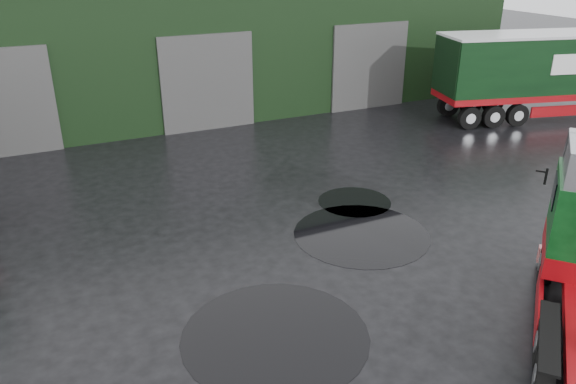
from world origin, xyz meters
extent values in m
plane|color=black|center=(0.00, 0.00, 0.00)|extent=(100.00, 100.00, 0.00)
cube|color=black|center=(2.00, 20.00, 3.00)|extent=(32.00, 12.00, 6.00)
cylinder|color=black|center=(-1.20, -0.07, 0.00)|extent=(3.87, 3.87, 0.01)
cylinder|color=black|center=(3.70, 4.84, 0.00)|extent=(2.26, 2.26, 0.01)
cylinder|color=black|center=(2.75, 2.93, 0.00)|extent=(3.75, 3.75, 0.01)
camera|label=1|loc=(-4.93, -8.58, 7.34)|focal=35.00mm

